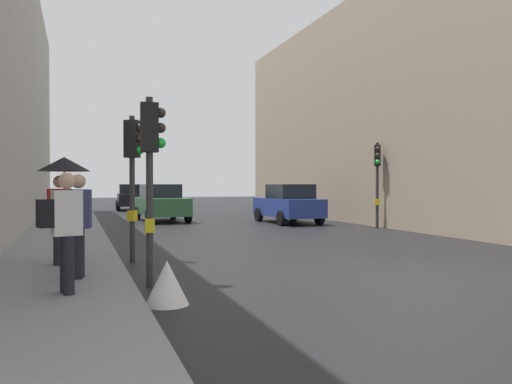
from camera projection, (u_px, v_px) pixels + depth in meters
ground_plane at (412, 273)px, 9.97m from camera, size 120.00×120.00×0.00m
sidewalk_kerb at (61, 247)px, 13.38m from camera, size 2.54×40.00×0.16m
building_facade_right at (471, 114)px, 23.80m from camera, size 12.00×27.39×10.23m
traffic_light_near_left at (151, 156)px, 8.59m from camera, size 0.44×0.26×3.25m
traffic_light_mid_street at (377, 169)px, 20.08m from camera, size 0.36×0.44×3.44m
traffic_light_near_right at (133, 161)px, 11.28m from camera, size 0.44×0.37×3.30m
car_dark_suv at (131, 197)px, 34.28m from camera, size 2.18×4.28×1.76m
car_green_estate at (161, 203)px, 23.84m from camera, size 2.26×4.32×1.76m
car_blue_van at (288, 204)px, 22.70m from camera, size 2.08×4.23×1.76m
pedestrian_with_umbrella at (63, 180)px, 9.95m from camera, size 1.00×1.00×2.14m
pedestrian_with_black_backpack at (64, 225)px, 7.29m from camera, size 0.65×0.41×1.77m
pedestrian_with_grey_backpack at (76, 219)px, 8.53m from camera, size 0.64×0.38×1.77m
warning_sign_triangle at (167, 283)px, 7.30m from camera, size 0.64×0.64×0.65m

